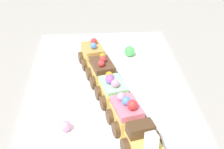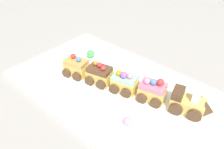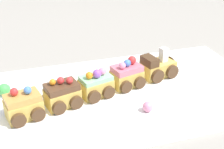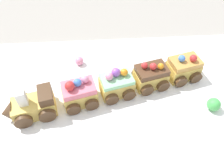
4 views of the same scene
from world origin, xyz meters
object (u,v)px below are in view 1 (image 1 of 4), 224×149
at_px(cake_car_strawberry, 127,115).
at_px(cake_car_mint, 113,92).
at_px(cake_car_caramel, 93,56).
at_px(gumball_pink, 65,126).
at_px(gumball_green, 130,51).
at_px(cake_car_chocolate, 102,72).

height_order(cake_car_strawberry, cake_car_mint, cake_car_strawberry).
height_order(cake_car_caramel, gumball_pink, cake_car_caramel).
relative_size(cake_car_strawberry, gumball_green, 2.89).
bearing_deg(cake_car_strawberry, cake_car_chocolate, 179.98).
bearing_deg(gumball_pink, cake_car_caramel, 167.13).
distance_m(cake_car_chocolate, cake_car_caramel, 0.09).
bearing_deg(cake_car_caramel, gumball_pink, -26.78).
bearing_deg(cake_car_chocolate, gumball_pink, -38.71).
xyz_separation_m(cake_car_strawberry, cake_car_caramel, (-0.27, -0.07, -0.00)).
distance_m(cake_car_mint, cake_car_caramel, 0.18).
bearing_deg(gumball_green, cake_car_caramel, -68.45).
xyz_separation_m(cake_car_strawberry, gumball_green, (-0.31, 0.04, -0.01)).
height_order(cake_car_mint, gumball_green, cake_car_mint).
relative_size(cake_car_mint, gumball_green, 2.89).
distance_m(gumball_pink, gumball_green, 0.36).
bearing_deg(gumball_green, gumball_pink, -28.39).
distance_m(cake_car_mint, gumball_green, 0.23).
distance_m(cake_car_mint, gumball_pink, 0.14).
height_order(cake_car_chocolate, cake_car_caramel, same).
relative_size(cake_car_chocolate, gumball_green, 2.89).
bearing_deg(gumball_pink, gumball_green, 151.61).
xyz_separation_m(cake_car_mint, gumball_pink, (0.10, -0.11, -0.02)).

